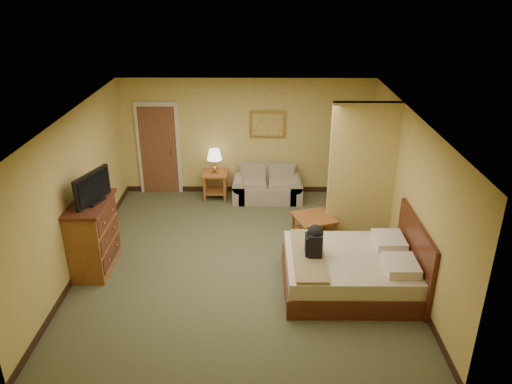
{
  "coord_description": "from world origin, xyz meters",
  "views": [
    {
      "loc": [
        0.29,
        -7.5,
        4.65
      ],
      "look_at": [
        0.23,
        0.6,
        1.05
      ],
      "focal_mm": 35.0,
      "sensor_mm": 36.0,
      "label": 1
    }
  ],
  "objects_px": {
    "dresser": "(93,235)",
    "coffee_table": "(314,223)",
    "bed": "(355,270)",
    "loveseat": "(267,189)"
  },
  "relations": [
    {
      "from": "loveseat",
      "to": "bed",
      "type": "distance_m",
      "value": 3.61
    },
    {
      "from": "coffee_table",
      "to": "loveseat",
      "type": "bearing_deg",
      "value": 116.29
    },
    {
      "from": "dresser",
      "to": "bed",
      "type": "height_order",
      "value": "dresser"
    },
    {
      "from": "dresser",
      "to": "coffee_table",
      "type": "bearing_deg",
      "value": 15.77
    },
    {
      "from": "dresser",
      "to": "bed",
      "type": "distance_m",
      "value": 4.33
    },
    {
      "from": "bed",
      "to": "dresser",
      "type": "bearing_deg",
      "value": 172.87
    },
    {
      "from": "loveseat",
      "to": "coffee_table",
      "type": "height_order",
      "value": "loveseat"
    },
    {
      "from": "loveseat",
      "to": "dresser",
      "type": "height_order",
      "value": "dresser"
    },
    {
      "from": "loveseat",
      "to": "dresser",
      "type": "bearing_deg",
      "value": -136.27
    },
    {
      "from": "loveseat",
      "to": "bed",
      "type": "relative_size",
      "value": 0.71
    }
  ]
}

